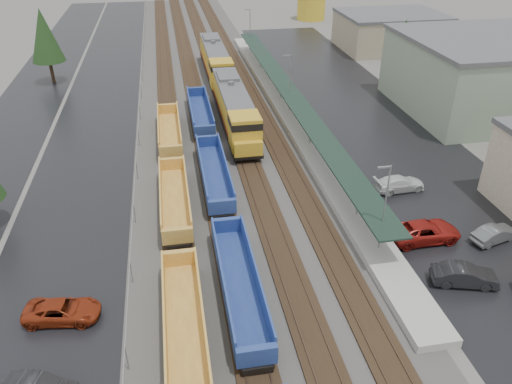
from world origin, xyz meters
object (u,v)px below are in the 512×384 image
(well_string_yellow, at_px, (184,323))
(well_string_blue, at_px, (239,284))
(parked_car_east_c, at_px, (399,184))
(parked_car_east_b, at_px, (425,231))
(locomotive_trail, at_px, (216,61))
(storage_tank, at_px, (311,5))
(parked_car_east_a, at_px, (465,276))
(parked_car_east_e, at_px, (495,234))
(locomotive_lead, at_px, (235,109))
(parked_car_west_c, at_px, (62,311))

(well_string_yellow, xyz_separation_m, well_string_blue, (4.00, 3.12, 0.00))
(parked_car_east_c, bearing_deg, parked_car_east_b, 165.79)
(locomotive_trail, xyz_separation_m, well_string_blue, (-4.00, -50.76, -1.46))
(well_string_blue, height_order, storage_tank, storage_tank)
(storage_tank, xyz_separation_m, parked_car_east_b, (-14.77, -87.13, -2.42))
(parked_car_east_a, height_order, parked_car_east_e, parked_car_east_a)
(parked_car_east_e, bearing_deg, locomotive_trail, 4.67)
(locomotive_lead, xyz_separation_m, locomotive_trail, (0.00, 21.00, 0.00))
(parked_car_west_c, distance_m, parked_car_east_e, 33.73)
(parked_car_east_e, bearing_deg, parked_car_west_c, 79.48)
(well_string_yellow, xyz_separation_m, parked_car_east_c, (21.43, 15.18, -0.40))
(locomotive_trail, bearing_deg, storage_tank, 56.43)
(storage_tank, distance_m, parked_car_east_c, 80.24)
(locomotive_trail, xyz_separation_m, storage_tank, (26.80, 40.37, 0.65))
(parked_car_west_c, xyz_separation_m, parked_car_east_b, (27.99, 4.13, 0.13))
(locomotive_trail, bearing_deg, locomotive_lead, -90.00)
(locomotive_trail, xyz_separation_m, parked_car_east_c, (13.43, -38.70, -1.87))
(locomotive_trail, bearing_deg, parked_car_west_c, -107.42)
(storage_tank, relative_size, parked_car_west_c, 1.29)
(well_string_blue, bearing_deg, parked_car_west_c, -179.40)
(parked_car_east_a, xyz_separation_m, parked_car_east_e, (5.30, 4.49, -0.09))
(parked_car_west_c, bearing_deg, locomotive_lead, -20.29)
(well_string_blue, xyz_separation_m, parked_car_east_c, (17.43, 12.06, -0.40))
(parked_car_east_c, relative_size, parked_car_east_e, 1.20)
(parked_car_east_b, bearing_deg, parked_car_east_a, -177.66)
(parked_car_east_b, relative_size, parked_car_east_e, 1.42)
(parked_car_east_e, bearing_deg, storage_tank, -21.44)
(parked_car_east_a, height_order, parked_car_east_b, parked_car_east_b)
(parked_car_east_a, height_order, parked_car_east_c, parked_car_east_a)
(locomotive_lead, height_order, locomotive_trail, same)
(storage_tank, relative_size, parked_car_east_b, 1.09)
(well_string_yellow, bearing_deg, locomotive_lead, 76.33)
(parked_car_east_b, bearing_deg, well_string_blue, 103.24)
(well_string_yellow, bearing_deg, locomotive_trail, 81.55)
(locomotive_lead, bearing_deg, well_string_blue, -97.65)
(locomotive_trail, height_order, parked_car_west_c, locomotive_trail)
(parked_car_east_a, bearing_deg, parked_car_east_c, 11.11)
(parked_car_east_e, bearing_deg, well_string_yellow, 87.52)
(well_string_blue, relative_size, parked_car_east_a, 17.13)
(well_string_yellow, relative_size, parked_car_east_a, 15.96)
(parked_car_east_c, bearing_deg, parked_car_west_c, 108.26)
(storage_tank, height_order, parked_car_east_c, storage_tank)
(locomotive_lead, bearing_deg, locomotive_trail, 90.00)
(locomotive_trail, height_order, storage_tank, storage_tank)
(parked_car_west_c, relative_size, parked_car_east_b, 0.85)
(well_string_yellow, distance_m, parked_car_east_a, 20.39)
(parked_car_east_c, bearing_deg, locomotive_trail, 14.89)
(parked_car_east_b, xyz_separation_m, parked_car_east_c, (1.41, 8.05, -0.10))
(storage_tank, bearing_deg, well_string_blue, -108.67)
(parked_car_east_c, xyz_separation_m, parked_car_east_e, (4.20, -9.24, -0.04))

